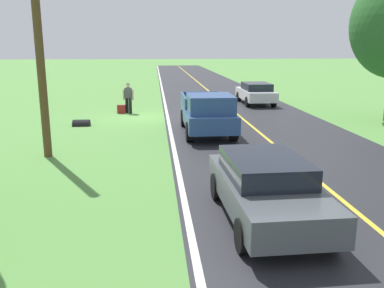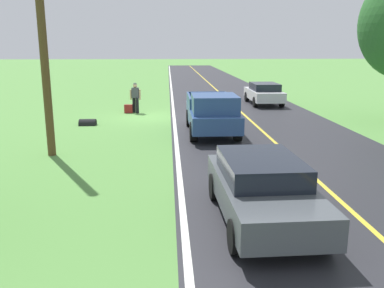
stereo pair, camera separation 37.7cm
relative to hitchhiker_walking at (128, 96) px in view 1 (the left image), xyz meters
name	(u,v)px [view 1 (the left image)]	position (x,y,z in m)	size (l,w,h in m)	color
ground_plane	(143,117)	(-0.83, 1.43, -0.98)	(200.00, 200.00, 0.00)	#568E42
road_surface	(239,116)	(-6.15, 1.43, -0.98)	(8.30, 120.00, 0.00)	#28282D
lane_edge_line	(168,117)	(-2.18, 1.43, -0.98)	(0.16, 117.60, 0.00)	silver
lane_centre_line	(239,115)	(-6.15, 1.43, -0.98)	(0.14, 117.60, 0.00)	gold
hitchhiker_walking	(128,96)	(0.00, 0.00, 0.00)	(0.62, 0.53, 1.75)	black
suitcase_carried	(121,109)	(0.42, 0.06, -0.74)	(0.20, 0.46, 0.49)	maroon
pickup_truck_passing	(208,112)	(-3.79, 6.09, -0.01)	(2.11, 5.41, 1.82)	#2D4C84
sedan_ahead_same_lane	(266,187)	(-3.90, 15.31, -0.23)	(2.02, 4.45, 1.41)	#4C5156
sedan_near_oncoming	(256,93)	(-8.21, -3.11, -0.23)	(1.93, 4.40, 1.41)	silver
utility_pole_roadside	(39,40)	(2.28, 9.36, 3.01)	(0.28, 0.28, 7.97)	brown
drainage_culvert	(82,126)	(2.08, 3.67, -0.98)	(0.60, 0.60, 0.80)	black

